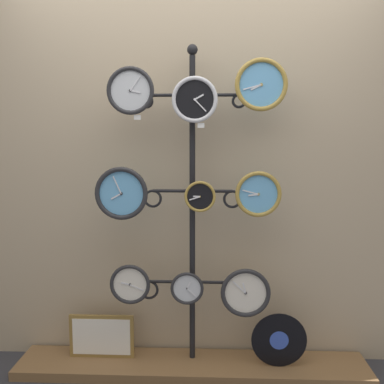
{
  "coord_description": "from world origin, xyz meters",
  "views": [
    {
      "loc": [
        0.12,
        -2.32,
        1.47
      ],
      "look_at": [
        0.0,
        0.36,
        1.14
      ],
      "focal_mm": 42.0,
      "sensor_mm": 36.0,
      "label": 1
    }
  ],
  "objects_px": {
    "clock_top_right": "(261,85)",
    "clock_top_left": "(130,91)",
    "clock_bottom_center": "(187,288)",
    "vinyl_record": "(279,340)",
    "display_stand": "(192,275)",
    "clock_top_center": "(195,100)",
    "clock_bottom_left": "(130,284)",
    "clock_middle_left": "(121,193)",
    "clock_bottom_right": "(246,293)",
    "picture_frame": "(102,336)",
    "clock_middle_center": "(200,196)",
    "clock_middle_right": "(258,194)"
  },
  "relations": [
    {
      "from": "clock_bottom_center",
      "to": "display_stand",
      "type": "bearing_deg",
      "value": 72.38
    },
    {
      "from": "clock_middle_center",
      "to": "clock_bottom_left",
      "type": "height_order",
      "value": "clock_middle_center"
    },
    {
      "from": "display_stand",
      "to": "clock_top_left",
      "type": "relative_size",
      "value": 7.28
    },
    {
      "from": "clock_top_center",
      "to": "clock_middle_right",
      "type": "relative_size",
      "value": 0.97
    },
    {
      "from": "clock_middle_left",
      "to": "clock_bottom_center",
      "type": "distance_m",
      "value": 0.7
    },
    {
      "from": "clock_bottom_left",
      "to": "clock_top_right",
      "type": "bearing_deg",
      "value": 1.24
    },
    {
      "from": "clock_bottom_center",
      "to": "vinyl_record",
      "type": "distance_m",
      "value": 0.65
    },
    {
      "from": "clock_middle_center",
      "to": "clock_bottom_left",
      "type": "bearing_deg",
      "value": -178.58
    },
    {
      "from": "display_stand",
      "to": "picture_frame",
      "type": "bearing_deg",
      "value": -177.68
    },
    {
      "from": "clock_middle_center",
      "to": "vinyl_record",
      "type": "relative_size",
      "value": 0.55
    },
    {
      "from": "clock_top_left",
      "to": "clock_bottom_right",
      "type": "height_order",
      "value": "clock_top_left"
    },
    {
      "from": "clock_top_left",
      "to": "clock_top_center",
      "type": "xyz_separation_m",
      "value": [
        0.37,
        0.02,
        -0.05
      ]
    },
    {
      "from": "clock_bottom_left",
      "to": "clock_top_left",
      "type": "bearing_deg",
      "value": -29.57
    },
    {
      "from": "display_stand",
      "to": "clock_top_left",
      "type": "xyz_separation_m",
      "value": [
        -0.35,
        -0.12,
        1.13
      ]
    },
    {
      "from": "clock_bottom_center",
      "to": "vinyl_record",
      "type": "bearing_deg",
      "value": -0.55
    },
    {
      "from": "clock_top_right",
      "to": "clock_top_left",
      "type": "bearing_deg",
      "value": -177.66
    },
    {
      "from": "clock_top_center",
      "to": "clock_bottom_left",
      "type": "relative_size",
      "value": 1.08
    },
    {
      "from": "clock_top_right",
      "to": "clock_middle_right",
      "type": "distance_m",
      "value": 0.63
    },
    {
      "from": "clock_top_right",
      "to": "vinyl_record",
      "type": "distance_m",
      "value": 1.54
    },
    {
      "from": "clock_top_left",
      "to": "picture_frame",
      "type": "relative_size",
      "value": 0.67
    },
    {
      "from": "display_stand",
      "to": "clock_middle_right",
      "type": "relative_size",
      "value": 7.33
    },
    {
      "from": "clock_top_left",
      "to": "clock_middle_left",
      "type": "height_order",
      "value": "clock_top_left"
    },
    {
      "from": "vinyl_record",
      "to": "clock_middle_left",
      "type": "bearing_deg",
      "value": -178.57
    },
    {
      "from": "clock_top_left",
      "to": "vinyl_record",
      "type": "xyz_separation_m",
      "value": [
        0.89,
        0.02,
        -1.5
      ]
    },
    {
      "from": "clock_middle_left",
      "to": "vinyl_record",
      "type": "bearing_deg",
      "value": 1.43
    },
    {
      "from": "clock_bottom_left",
      "to": "clock_bottom_right",
      "type": "distance_m",
      "value": 0.7
    },
    {
      "from": "clock_top_center",
      "to": "vinyl_record",
      "type": "bearing_deg",
      "value": 0.67
    },
    {
      "from": "clock_top_center",
      "to": "clock_middle_center",
      "type": "height_order",
      "value": "clock_top_center"
    },
    {
      "from": "clock_middle_left",
      "to": "picture_frame",
      "type": "distance_m",
      "value": 0.96
    },
    {
      "from": "clock_bottom_left",
      "to": "display_stand",
      "type": "bearing_deg",
      "value": 15.28
    },
    {
      "from": "display_stand",
      "to": "vinyl_record",
      "type": "relative_size",
      "value": 5.91
    },
    {
      "from": "clock_top_left",
      "to": "clock_bottom_right",
      "type": "relative_size",
      "value": 0.92
    },
    {
      "from": "clock_bottom_left",
      "to": "vinyl_record",
      "type": "relative_size",
      "value": 0.73
    },
    {
      "from": "clock_top_center",
      "to": "clock_bottom_left",
      "type": "height_order",
      "value": "clock_top_center"
    },
    {
      "from": "clock_top_left",
      "to": "clock_middle_right",
      "type": "bearing_deg",
      "value": 2.88
    },
    {
      "from": "clock_top_left",
      "to": "clock_bottom_left",
      "type": "relative_size",
      "value": 1.11
    },
    {
      "from": "display_stand",
      "to": "picture_frame",
      "type": "distance_m",
      "value": 0.71
    },
    {
      "from": "clock_bottom_right",
      "to": "clock_top_center",
      "type": "bearing_deg",
      "value": 176.8
    },
    {
      "from": "clock_top_center",
      "to": "display_stand",
      "type": "bearing_deg",
      "value": 100.14
    },
    {
      "from": "clock_top_right",
      "to": "vinyl_record",
      "type": "relative_size",
      "value": 0.89
    },
    {
      "from": "clock_top_right",
      "to": "picture_frame",
      "type": "xyz_separation_m",
      "value": [
        -0.98,
        0.06,
        -1.57
      ]
    },
    {
      "from": "clock_top_right",
      "to": "clock_middle_left",
      "type": "xyz_separation_m",
      "value": [
        -0.82,
        -0.03,
        -0.63
      ]
    },
    {
      "from": "clock_top_left",
      "to": "clock_bottom_center",
      "type": "bearing_deg",
      "value": 4.93
    },
    {
      "from": "display_stand",
      "to": "clock_top_center",
      "type": "distance_m",
      "value": 1.08
    },
    {
      "from": "display_stand",
      "to": "clock_bottom_right",
      "type": "distance_m",
      "value": 0.35
    },
    {
      "from": "display_stand",
      "to": "clock_top_right",
      "type": "bearing_deg",
      "value": -12.15
    },
    {
      "from": "clock_top_left",
      "to": "picture_frame",
      "type": "xyz_separation_m",
      "value": [
        -0.23,
        0.09,
        -1.53
      ]
    },
    {
      "from": "clock_top_left",
      "to": "clock_middle_left",
      "type": "bearing_deg",
      "value": -178.75
    },
    {
      "from": "clock_bottom_right",
      "to": "clock_bottom_center",
      "type": "bearing_deg",
      "value": 175.36
    },
    {
      "from": "clock_middle_right",
      "to": "clock_bottom_left",
      "type": "distance_m",
      "value": 0.95
    }
  ]
}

